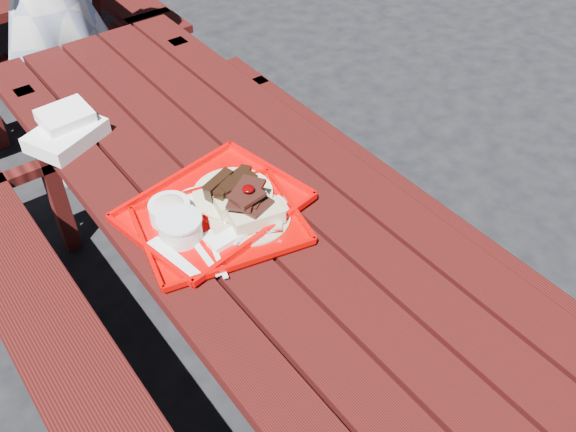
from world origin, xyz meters
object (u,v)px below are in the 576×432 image
(far_tray, at_px, (213,208))
(person, at_px, (46,2))
(near_tray, at_px, (217,217))
(picnic_table_near, at_px, (257,254))

(far_tray, bearing_deg, person, 86.34)
(near_tray, bearing_deg, far_tray, 72.41)
(near_tray, relative_size, person, 0.28)
(far_tray, bearing_deg, near_tray, -107.59)
(picnic_table_near, relative_size, far_tray, 4.73)
(far_tray, distance_m, person, 1.39)
(near_tray, bearing_deg, person, 85.90)
(picnic_table_near, xyz_separation_m, person, (-0.02, 1.42, 0.27))
(far_tray, height_order, person, person)
(picnic_table_near, relative_size, near_tray, 5.15)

